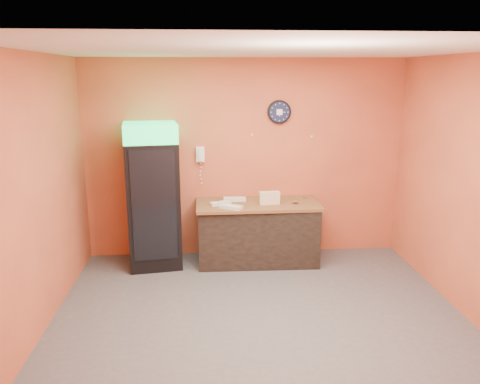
{
  "coord_description": "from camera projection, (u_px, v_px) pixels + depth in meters",
  "views": [
    {
      "loc": [
        -0.55,
        -4.54,
        2.58
      ],
      "look_at": [
        -0.17,
        0.6,
        1.28
      ],
      "focal_mm": 35.0,
      "sensor_mm": 36.0,
      "label": 1
    }
  ],
  "objects": [
    {
      "name": "floor",
      "position": [
        260.0,
        319.0,
        5.06
      ],
      "size": [
        4.5,
        4.5,
        0.0
      ],
      "primitive_type": "plane",
      "color": "#47474C",
      "rests_on": "ground"
    },
    {
      "name": "back_wall",
      "position": [
        245.0,
        159.0,
        6.65
      ],
      "size": [
        4.5,
        0.02,
        2.8
      ],
      "primitive_type": "cube",
      "color": "#D9633D",
      "rests_on": "floor"
    },
    {
      "name": "left_wall",
      "position": [
        32.0,
        199.0,
        4.56
      ],
      "size": [
        0.02,
        4.0,
        2.8
      ],
      "primitive_type": "cube",
      "color": "#D9633D",
      "rests_on": "floor"
    },
    {
      "name": "right_wall",
      "position": [
        475.0,
        190.0,
        4.88
      ],
      "size": [
        0.02,
        4.0,
        2.8
      ],
      "primitive_type": "cube",
      "color": "#D9633D",
      "rests_on": "floor"
    },
    {
      "name": "ceiling",
      "position": [
        263.0,
        50.0,
        4.37
      ],
      "size": [
        4.5,
        4.0,
        0.02
      ],
      "primitive_type": "cube",
      "color": "white",
      "rests_on": "back_wall"
    },
    {
      "name": "beverage_cooler",
      "position": [
        152.0,
        198.0,
        6.29
      ],
      "size": [
        0.77,
        0.78,
        1.96
      ],
      "rotation": [
        0.0,
        0.0,
        0.14
      ],
      "color": "black",
      "rests_on": "floor"
    },
    {
      "name": "prep_counter",
      "position": [
        258.0,
        233.0,
        6.55
      ],
      "size": [
        1.65,
        0.75,
        0.82
      ],
      "primitive_type": "cube",
      "rotation": [
        0.0,
        0.0,
        -0.02
      ],
      "color": "black",
      "rests_on": "floor"
    },
    {
      "name": "wall_clock",
      "position": [
        279.0,
        112.0,
        6.49
      ],
      "size": [
        0.33,
        0.06,
        0.33
      ],
      "color": "black",
      "rests_on": "back_wall"
    },
    {
      "name": "wall_phone",
      "position": [
        200.0,
        154.0,
        6.53
      ],
      "size": [
        0.12,
        0.1,
        0.21
      ],
      "color": "white",
      "rests_on": "back_wall"
    },
    {
      "name": "butcher_paper",
      "position": [
        258.0,
        204.0,
        6.45
      ],
      "size": [
        1.71,
        0.81,
        0.04
      ],
      "primitive_type": "cube",
      "rotation": [
        0.0,
        0.0,
        0.01
      ],
      "color": "brown",
      "rests_on": "prep_counter"
    },
    {
      "name": "sub_roll_stack",
      "position": [
        269.0,
        198.0,
        6.35
      ],
      "size": [
        0.28,
        0.12,
        0.17
      ],
      "rotation": [
        0.0,
        0.0,
        0.08
      ],
      "color": "beige",
      "rests_on": "butcher_paper"
    },
    {
      "name": "wrapped_sandwich_left",
      "position": [
        220.0,
        203.0,
        6.34
      ],
      "size": [
        0.3,
        0.21,
        0.04
      ],
      "primitive_type": "cube",
      "rotation": [
        0.0,
        0.0,
        0.39
      ],
      "color": "silver",
      "rests_on": "butcher_paper"
    },
    {
      "name": "wrapped_sandwich_mid",
      "position": [
        231.0,
        207.0,
        6.16
      ],
      "size": [
        0.32,
        0.25,
        0.04
      ],
      "primitive_type": "cube",
      "rotation": [
        0.0,
        0.0,
        -0.51
      ],
      "color": "silver",
      "rests_on": "butcher_paper"
    },
    {
      "name": "wrapped_sandwich_right",
      "position": [
        235.0,
        199.0,
        6.54
      ],
      "size": [
        0.32,
        0.13,
        0.04
      ],
      "primitive_type": "cube",
      "rotation": [
        0.0,
        0.0,
        -0.04
      ],
      "color": "silver",
      "rests_on": "butcher_paper"
    },
    {
      "name": "kitchen_tool",
      "position": [
        243.0,
        198.0,
        6.58
      ],
      "size": [
        0.06,
        0.06,
        0.06
      ],
      "primitive_type": "cylinder",
      "color": "silver",
      "rests_on": "butcher_paper"
    }
  ]
}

